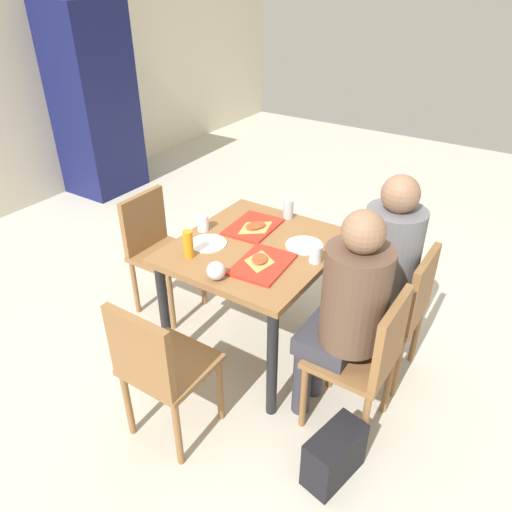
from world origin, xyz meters
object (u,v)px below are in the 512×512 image
chair_near_right (400,306)px  plastic_cup_b (316,254)px  person_in_brown_jacket (383,262)px  foil_bundle (216,271)px  handbag (334,455)px  tray_red_near (263,264)px  pizza_slice_a (260,260)px  person_in_red (347,306)px  condiment_bottle (188,244)px  paper_plate_near_edge (304,245)px  soda_can (288,209)px  drink_fridge (94,101)px  plastic_cup_a (203,223)px  chair_left_end (158,365)px  tray_red_far (253,227)px  chair_near_left (368,355)px  chair_far_side (157,245)px  main_table (256,261)px  paper_plate_center (208,243)px  pizza_slice_b (255,226)px

chair_near_right → plastic_cup_b: size_ratio=8.59×
person_in_brown_jacket → foil_bundle: person_in_brown_jacket is taller
handbag → tray_red_near: bearing=58.4°
pizza_slice_a → person_in_red: bearing=-98.2°
pizza_slice_a → condiment_bottle: size_ratio=1.30×
tray_red_near → paper_plate_near_edge: bearing=-15.6°
soda_can → drink_fridge: size_ratio=0.06×
plastic_cup_a → plastic_cup_b: size_ratio=1.00×
plastic_cup_a → foil_bundle: bearing=-134.4°
chair_left_end → person_in_brown_jacket: (1.11, -0.68, 0.25)m
tray_red_far → foil_bundle: bearing=-165.2°
chair_near_left → chair_far_side: size_ratio=1.00×
chair_near_left → person_in_red: 0.28m
chair_left_end → main_table: bearing=0.0°
chair_near_left → drink_fridge: (1.54, 3.67, 0.45)m
handbag → tray_red_far: bearing=51.9°
chair_far_side → pizza_slice_a: size_ratio=4.14×
chair_far_side → drink_fridge: 2.45m
tray_red_near → soda_can: bearing=16.8°
soda_can → drink_fridge: 2.97m
pizza_slice_a → chair_near_right: bearing=-59.7°
tray_red_near → plastic_cup_b: plastic_cup_b is taller
soda_can → condiment_bottle: size_ratio=0.76×
chair_near_left → pizza_slice_a: size_ratio=4.14×
paper_plate_center → plastic_cup_a: plastic_cup_a is taller
main_table → plastic_cup_a: 0.41m
main_table → tray_red_far: size_ratio=2.69×
soda_can → foil_bundle: bearing=-176.9°
person_in_red → chair_near_right: bearing=-16.2°
person_in_brown_jacket → plastic_cup_a: size_ratio=12.69×
chair_far_side → drink_fridge: bearing=57.3°
plastic_cup_a → plastic_cup_b: same height
person_in_brown_jacket → drink_fridge: size_ratio=0.67×
pizza_slice_a → drink_fridge: bearing=63.9°
main_table → plastic_cup_b: plastic_cup_b is taller
chair_left_end → pizza_slice_b: chair_left_end is taller
paper_plate_near_edge → pizza_slice_b: pizza_slice_b is taller
chair_near_left → plastic_cup_a: size_ratio=8.59×
pizza_slice_a → handbag: pizza_slice_a is taller
pizza_slice_a → plastic_cup_b: size_ratio=2.08×
person_in_brown_jacket → plastic_cup_b: (-0.22, 0.31, 0.06)m
tray_red_far → condiment_bottle: bearing=167.2°
plastic_cup_b → chair_near_left: bearing=-120.6°
pizza_slice_b → condiment_bottle: bearing=163.6°
main_table → paper_plate_center: bearing=121.0°
person_in_brown_jacket → tray_red_near: person_in_brown_jacket is taller
pizza_slice_b → soda_can: (0.26, -0.08, 0.04)m
tray_red_near → paper_plate_center: (0.02, 0.40, -0.00)m
paper_plate_center → drink_fridge: 2.99m
foil_bundle → plastic_cup_b: bearing=-38.9°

